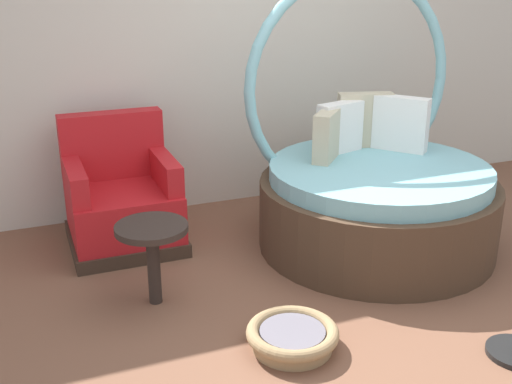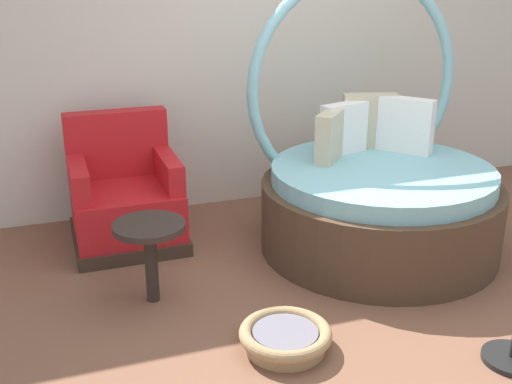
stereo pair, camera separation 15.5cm
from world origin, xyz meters
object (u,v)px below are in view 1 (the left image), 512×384
Objects in this scene: round_daybed at (373,190)px; red_armchair at (122,201)px; side_table at (152,239)px; pet_basket at (292,336)px.

round_daybed reaches higher than red_armchair.
round_daybed is 3.79× the size of side_table.
round_daybed is at bearing -21.50° from red_armchair.
red_armchair is 0.96m from side_table.
round_daybed is 2.10× the size of red_armchair.
side_table is (-1.71, -0.28, 0.01)m from round_daybed.
red_armchair is (-1.72, 0.68, -0.08)m from round_daybed.
round_daybed is 3.87× the size of pet_basket.
red_armchair reaches higher than pet_basket.
pet_basket is at bearing -137.12° from round_daybed.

